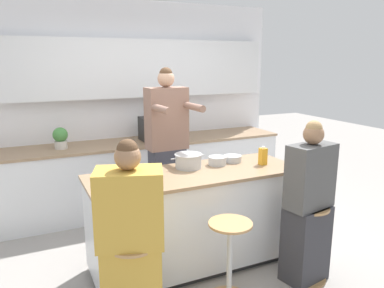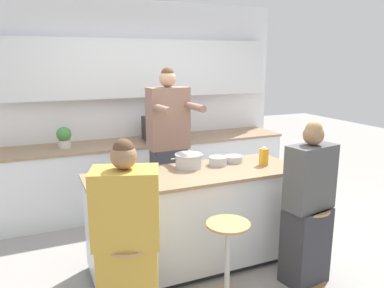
% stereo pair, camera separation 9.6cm
% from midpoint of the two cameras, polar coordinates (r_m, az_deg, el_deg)
% --- Properties ---
extents(ground_plane, '(16.00, 16.00, 0.00)m').
position_cam_midpoint_polar(ground_plane, '(3.82, 1.21, -17.73)').
color(ground_plane, gray).
extents(wall_back, '(4.14, 0.22, 2.70)m').
position_cam_midpoint_polar(wall_back, '(5.14, -7.86, 8.20)').
color(wall_back, white).
rests_on(wall_back, ground_plane).
extents(back_counter, '(3.84, 0.69, 0.90)m').
position_cam_midpoint_polar(back_counter, '(5.04, -6.47, -4.52)').
color(back_counter, silver).
rests_on(back_counter, ground_plane).
extents(kitchen_island, '(1.98, 0.72, 0.93)m').
position_cam_midpoint_polar(kitchen_island, '(3.61, 1.24, -11.29)').
color(kitchen_island, black).
rests_on(kitchen_island, ground_plane).
extents(bar_stool_leftmost, '(0.38, 0.38, 0.69)m').
position_cam_midpoint_polar(bar_stool_leftmost, '(2.89, -8.41, -20.49)').
color(bar_stool_leftmost, tan).
rests_on(bar_stool_leftmost, ground_plane).
extents(bar_stool_center, '(0.38, 0.38, 0.69)m').
position_cam_midpoint_polar(bar_stool_center, '(3.15, 6.31, -17.37)').
color(bar_stool_center, tan).
rests_on(bar_stool_center, ground_plane).
extents(bar_stool_rightmost, '(0.38, 0.38, 0.69)m').
position_cam_midpoint_polar(bar_stool_rightmost, '(3.57, 17.81, -14.13)').
color(bar_stool_rightmost, tan).
rests_on(bar_stool_rightmost, ground_plane).
extents(person_cooking, '(0.45, 0.60, 1.86)m').
position_cam_midpoint_polar(person_cooking, '(4.06, -2.87, -1.76)').
color(person_cooking, '#383842').
rests_on(person_cooking, ground_plane).
extents(person_wrapped_blanket, '(0.52, 0.41, 1.44)m').
position_cam_midpoint_polar(person_wrapped_blanket, '(2.72, -8.80, -14.99)').
color(person_wrapped_blanket, gold).
rests_on(person_wrapped_blanket, ground_plane).
extents(person_seated_near, '(0.46, 0.33, 1.45)m').
position_cam_midpoint_polar(person_seated_near, '(3.43, 18.02, -9.84)').
color(person_seated_near, '#333338').
rests_on(person_seated_near, ground_plane).
extents(cooking_pot, '(0.35, 0.26, 0.14)m').
position_cam_midpoint_polar(cooking_pot, '(3.56, 0.21, -2.59)').
color(cooking_pot, '#B7BABC').
rests_on(cooking_pot, kitchen_island).
extents(fruit_bowl, '(0.18, 0.18, 0.06)m').
position_cam_midpoint_polar(fruit_bowl, '(3.80, 7.07, -2.28)').
color(fruit_bowl, '#B7BABC').
rests_on(fruit_bowl, kitchen_island).
extents(mixing_bowl_steel, '(0.18, 0.18, 0.08)m').
position_cam_midpoint_polar(mixing_bowl_steel, '(3.67, 4.72, -2.59)').
color(mixing_bowl_steel, '#B7BABC').
rests_on(mixing_bowl_steel, kitchen_island).
extents(coffee_cup_near, '(0.11, 0.08, 0.09)m').
position_cam_midpoint_polar(coffee_cup_near, '(3.26, -8.36, -4.54)').
color(coffee_cup_near, orange).
rests_on(coffee_cup_near, kitchen_island).
extents(banana_bunch, '(0.17, 0.12, 0.06)m').
position_cam_midpoint_polar(banana_bunch, '(3.13, -11.45, -5.87)').
color(banana_bunch, yellow).
rests_on(banana_bunch, kitchen_island).
extents(juice_carton, '(0.07, 0.07, 0.18)m').
position_cam_midpoint_polar(juice_carton, '(3.72, 11.61, -1.92)').
color(juice_carton, gold).
rests_on(juice_carton, kitchen_island).
extents(microwave, '(0.47, 0.40, 0.31)m').
position_cam_midpoint_polar(microwave, '(4.92, -3.91, 2.37)').
color(microwave, black).
rests_on(microwave, back_counter).
extents(potted_plant, '(0.17, 0.17, 0.26)m').
position_cam_midpoint_polar(potted_plant, '(4.71, -18.37, 1.05)').
color(potted_plant, beige).
rests_on(potted_plant, back_counter).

